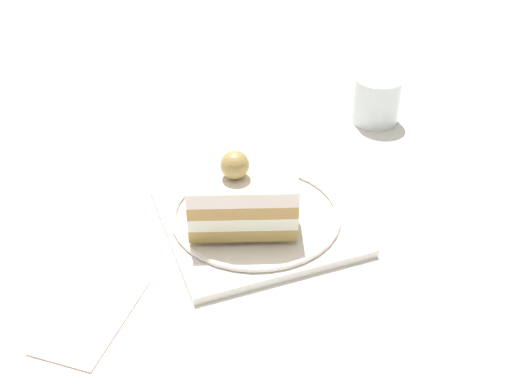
% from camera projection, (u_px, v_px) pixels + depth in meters
% --- Properties ---
extents(ground_plane, '(2.40, 2.40, 0.00)m').
position_uv_depth(ground_plane, '(241.00, 224.00, 0.74)').
color(ground_plane, silver).
extents(dessert_plate, '(0.26, 0.26, 0.02)m').
position_uv_depth(dessert_plate, '(256.00, 218.00, 0.74)').
color(dessert_plate, white).
rests_on(dessert_plate, ground_plane).
extents(cake_slice, '(0.13, 0.08, 0.10)m').
position_uv_depth(cake_slice, '(244.00, 199.00, 0.69)').
color(cake_slice, tan).
rests_on(cake_slice, dessert_plate).
extents(fork, '(0.04, 0.12, 0.00)m').
position_uv_depth(fork, '(272.00, 169.00, 0.81)').
color(fork, silver).
rests_on(fork, dessert_plate).
extents(drink_glass_near, '(0.07, 0.07, 0.07)m').
position_uv_depth(drink_glass_near, '(376.00, 102.00, 0.94)').
color(drink_glass_near, silver).
rests_on(drink_glass_near, ground_plane).
extents(folded_napkin, '(0.12, 0.15, 0.00)m').
position_uv_depth(folded_napkin, '(92.00, 315.00, 0.61)').
color(folded_napkin, beige).
rests_on(folded_napkin, ground_plane).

